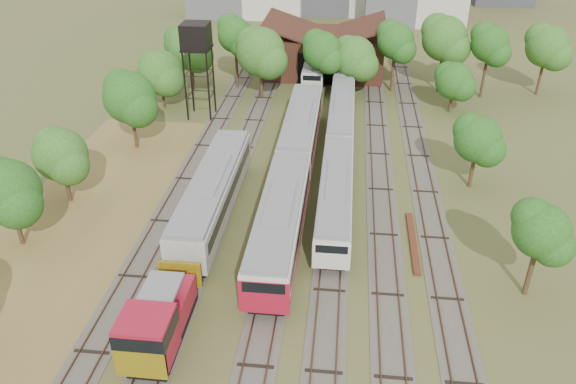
# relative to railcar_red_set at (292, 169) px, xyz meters

# --- Properties ---
(dry_grass_patch) EXTENTS (14.00, 60.00, 0.04)m
(dry_grass_patch) POSITION_rel_railcar_red_set_xyz_m (-16.00, -16.03, -2.11)
(dry_grass_patch) COLOR brown
(dry_grass_patch) RESTS_ON ground
(tracks) EXTENTS (24.60, 80.00, 0.19)m
(tracks) POSITION_rel_railcar_red_set_xyz_m (1.33, 0.97, -2.09)
(tracks) COLOR #4C473D
(tracks) RESTS_ON ground
(railcar_red_set) EXTENTS (3.25, 34.58, 4.03)m
(railcar_red_set) POSITION_rel_railcar_red_set_xyz_m (0.00, 0.00, 0.00)
(railcar_red_set) COLOR black
(railcar_red_set) RESTS_ON ground
(railcar_green_set) EXTENTS (2.72, 52.08, 3.36)m
(railcar_green_set) POSITION_rel_railcar_red_set_xyz_m (4.00, 13.91, -0.35)
(railcar_green_set) COLOR black
(railcar_green_set) RESTS_ON ground
(railcar_rear) EXTENTS (2.73, 16.08, 3.37)m
(railcar_rear) POSITION_rel_railcar_red_set_xyz_m (0.00, 31.91, -0.35)
(railcar_rear) COLOR black
(railcar_rear) RESTS_ON ground
(shunter_locomotive) EXTENTS (2.97, 8.10, 3.89)m
(shunter_locomotive) POSITION_rel_railcar_red_set_xyz_m (-6.00, -19.92, -0.23)
(shunter_locomotive) COLOR black
(shunter_locomotive) RESTS_ON ground
(old_grey_coach) EXTENTS (3.18, 18.00, 3.93)m
(old_grey_coach) POSITION_rel_railcar_red_set_xyz_m (-6.00, -4.97, 0.02)
(old_grey_coach) COLOR black
(old_grey_coach) RESTS_ON ground
(water_tower) EXTENTS (3.11, 3.11, 10.75)m
(water_tower) POSITION_rel_railcar_red_set_xyz_m (-12.30, 16.25, 6.93)
(water_tower) COLOR black
(water_tower) RESTS_ON ground
(rail_pile_far) EXTENTS (0.51, 8.12, 0.26)m
(rail_pile_far) POSITION_rel_railcar_red_set_xyz_m (10.20, -7.20, -2.00)
(rail_pile_far) COLOR #5E2D1B
(rail_pile_far) RESTS_ON ground
(maintenance_shed) EXTENTS (16.45, 11.55, 7.58)m
(maintenance_shed) POSITION_rel_railcar_red_set_xyz_m (1.00, 33.95, 0.79)
(maintenance_shed) COLOR #331D12
(maintenance_shed) RESTS_ON ground
(tree_band_left) EXTENTS (7.99, 63.70, 8.12)m
(tree_band_left) POSITION_rel_railcar_red_set_xyz_m (-18.44, -3.11, 2.60)
(tree_band_left) COLOR #382616
(tree_band_left) RESTS_ON ground
(tree_band_far) EXTENTS (49.58, 10.53, 9.63)m
(tree_band_far) POSITION_rel_railcar_red_set_xyz_m (4.67, 25.67, 3.92)
(tree_band_far) COLOR #382616
(tree_band_far) RESTS_ON ground
(tree_band_right) EXTENTS (5.18, 37.03, 7.02)m
(tree_band_right) POSITION_rel_railcar_red_set_xyz_m (16.66, 6.08, 2.34)
(tree_band_right) COLOR #382616
(tree_band_right) RESTS_ON ground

